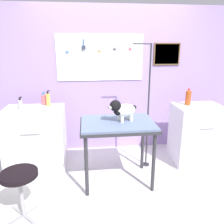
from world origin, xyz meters
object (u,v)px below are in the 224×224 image
counter_left (36,139)px  soda_bottle (188,97)px  dog (122,110)px  stool (20,180)px  cabinet_right (196,134)px  spray_bottle_short (20,104)px  grooming_arm (147,112)px  grooming_table (118,128)px

counter_left → soda_bottle: soda_bottle is taller
dog → stool: dog is taller
soda_bottle → cabinet_right: bearing=-25.8°
spray_bottle_short → counter_left: bearing=1.2°
grooming_arm → stool: size_ratio=3.34×
dog → soda_bottle: 1.13m
counter_left → stool: bearing=-87.8°
counter_left → spray_bottle_short: size_ratio=5.07×
counter_left → spray_bottle_short: spray_bottle_short is taller
stool → soda_bottle: size_ratio=2.15×
grooming_table → spray_bottle_short: bearing=160.0°
grooming_table → counter_left: (-1.09, 0.46, -0.28)m
counter_left → stool: counter_left is taller
cabinet_right → soda_bottle: soda_bottle is taller
counter_left → soda_bottle: bearing=0.0°
grooming_arm → dog: (-0.41, -0.34, 0.15)m
grooming_arm → cabinet_right: (0.77, 0.04, -0.38)m
spray_bottle_short → cabinet_right: bearing=-1.5°
cabinet_right → dog: bearing=-162.3°
grooming_arm → counter_left: (-1.56, 0.11, -0.37)m
dog → spray_bottle_short: bearing=161.2°
counter_left → soda_bottle: 2.25m
grooming_table → spray_bottle_short: spray_bottle_short is taller
dog → soda_bottle: bearing=23.4°
dog → counter_left: 1.34m
grooming_arm → cabinet_right: grooming_arm is taller
counter_left → soda_bottle: (2.19, 0.00, 0.54)m
grooming_arm → spray_bottle_short: size_ratio=9.97×
cabinet_right → counter_left: bearing=178.3°
grooming_table → spray_bottle_short: size_ratio=5.23×
grooming_table → grooming_arm: size_ratio=0.52×
stool → soda_bottle: soda_bottle is taller
counter_left → spray_bottle_short: 0.53m
counter_left → cabinet_right: size_ratio=1.01×
stool → soda_bottle: (2.15, 1.01, 0.55)m
stool → spray_bottle_short: spray_bottle_short is taller
spray_bottle_short → soda_bottle: soda_bottle is taller
counter_left → spray_bottle_short: bearing=-178.8°
grooming_arm → stool: 1.81m
dog → grooming_table: bearing=-169.9°
grooming_arm → spray_bottle_short: (-1.71, 0.11, 0.14)m
counter_left → dog: bearing=-21.2°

